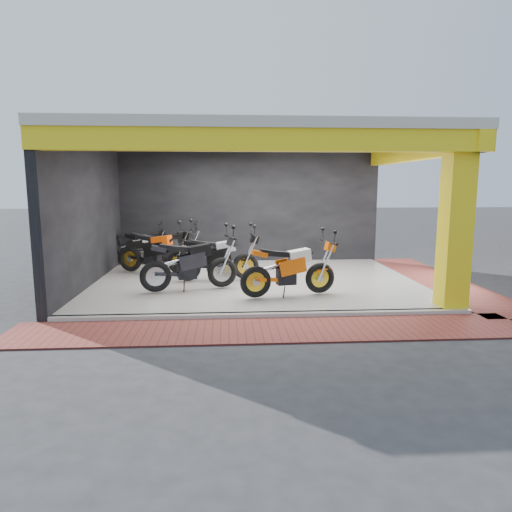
% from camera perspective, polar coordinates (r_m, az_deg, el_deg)
% --- Properties ---
extents(ground, '(80.00, 80.00, 0.00)m').
position_cam_1_polar(ground, '(9.73, 0.68, -6.01)').
color(ground, '#2D2D30').
rests_on(ground, ground).
extents(showroom_floor, '(8.00, 6.00, 0.10)m').
position_cam_1_polar(showroom_floor, '(11.65, -0.09, -3.24)').
color(showroom_floor, silver).
rests_on(showroom_floor, ground).
extents(showroom_ceiling, '(8.40, 6.40, 0.20)m').
position_cam_1_polar(showroom_ceiling, '(11.45, -0.09, 14.41)').
color(showroom_ceiling, beige).
rests_on(showroom_ceiling, corner_column).
extents(back_wall, '(8.20, 0.20, 3.50)m').
position_cam_1_polar(back_wall, '(14.51, -0.89, 5.94)').
color(back_wall, black).
rests_on(back_wall, ground).
extents(left_wall, '(0.20, 6.20, 3.50)m').
position_cam_1_polar(left_wall, '(11.88, -20.31, 4.72)').
color(left_wall, black).
rests_on(left_wall, ground).
extents(corner_column, '(0.50, 0.50, 3.50)m').
position_cam_1_polar(corner_column, '(9.75, 23.68, 3.73)').
color(corner_column, yellow).
rests_on(corner_column, ground).
extents(header_beam_front, '(8.40, 0.30, 0.40)m').
position_cam_1_polar(header_beam_front, '(8.44, 1.27, 14.32)').
color(header_beam_front, yellow).
rests_on(header_beam_front, corner_column).
extents(header_beam_right, '(0.30, 6.40, 0.40)m').
position_cam_1_polar(header_beam_right, '(12.34, 19.22, 12.13)').
color(header_beam_right, yellow).
rests_on(header_beam_right, corner_column).
extents(floor_kerb, '(8.00, 0.20, 0.10)m').
position_cam_1_polar(floor_kerb, '(8.73, 1.21, -7.41)').
color(floor_kerb, silver).
rests_on(floor_kerb, ground).
extents(paver_front, '(9.00, 1.40, 0.03)m').
position_cam_1_polar(paver_front, '(8.00, 1.70, -9.22)').
color(paver_front, maroon).
rests_on(paver_front, ground).
extents(paver_right, '(1.40, 7.00, 0.03)m').
position_cam_1_polar(paver_right, '(12.89, 21.75, -2.86)').
color(paver_right, maroon).
rests_on(paver_right, ground).
extents(moto_hero, '(2.41, 1.32, 1.39)m').
position_cam_1_polar(moto_hero, '(10.11, 8.03, -0.89)').
color(moto_hero, '#E25909').
rests_on(moto_hero, showroom_floor).
extents(moto_row_a, '(2.32, 1.03, 1.38)m').
position_cam_1_polar(moto_row_a, '(11.50, -1.32, 0.34)').
color(moto_row_a, black).
rests_on(moto_row_a, showroom_floor).
extents(moto_row_b, '(2.50, 1.44, 1.44)m').
position_cam_1_polar(moto_row_b, '(10.62, -4.27, -0.24)').
color(moto_row_b, black).
rests_on(moto_row_b, showroom_floor).
extents(moto_row_c, '(2.51, 1.69, 1.44)m').
position_cam_1_polar(moto_row_c, '(12.22, -9.55, 0.87)').
color(moto_row_c, black).
rests_on(moto_row_c, showroom_floor).
extents(moto_row_d, '(2.05, 0.77, 1.25)m').
position_cam_1_polar(moto_row_d, '(14.02, -8.15, 1.53)').
color(moto_row_d, black).
rests_on(moto_row_d, showroom_floor).
extents(moto_row_e, '(2.04, 0.83, 1.23)m').
position_cam_1_polar(moto_row_e, '(14.14, -12.43, 1.44)').
color(moto_row_e, black).
rests_on(moto_row_e, showroom_floor).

